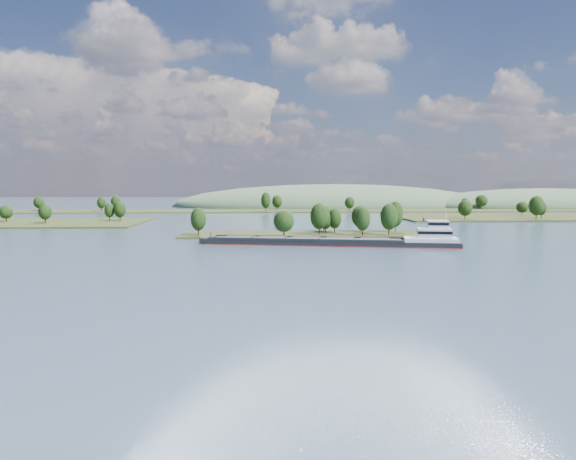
{
  "coord_description": "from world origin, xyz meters",
  "views": [
    {
      "loc": [
        -20.04,
        -51.17,
        20.36
      ],
      "look_at": [
        -8.93,
        130.0,
        6.0
      ],
      "focal_mm": 35.0,
      "sensor_mm": 36.0,
      "label": 1
    }
  ],
  "objects": [
    {
      "name": "ground",
      "position": [
        0.0,
        120.0,
        0.0
      ],
      "size": [
        1800.0,
        1800.0,
        0.0
      ],
      "primitive_type": "plane",
      "color": "#36485E",
      "rests_on": "ground"
    },
    {
      "name": "hill_west",
      "position": [
        60.0,
        500.0,
        0.0
      ],
      "size": [
        320.0,
        160.0,
        44.0
      ],
      "primitive_type": "ellipsoid",
      "color": "#415A3E",
      "rests_on": "ground"
    },
    {
      "name": "tree_island",
      "position": [
        7.31,
        179.5,
        4.13
      ],
      "size": [
        100.0,
        33.12,
        14.39
      ],
      "color": "#2B3417",
      "rests_on": "ground"
    },
    {
      "name": "back_shoreline",
      "position": [
        9.09,
        399.8,
        0.74
      ],
      "size": [
        900.0,
        60.0,
        15.91
      ],
      "color": "#2B3417",
      "rests_on": "ground"
    },
    {
      "name": "hill_east",
      "position": [
        260.0,
        470.0,
        0.0
      ],
      "size": [
        260.0,
        140.0,
        36.0
      ],
      "primitive_type": "ellipsoid",
      "color": "#415A3E",
      "rests_on": "ground"
    },
    {
      "name": "cargo_barge",
      "position": [
        11.63,
        138.72,
        1.52
      ],
      "size": [
        89.07,
        30.4,
        12.04
      ],
      "color": "black",
      "rests_on": "ground"
    }
  ]
}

